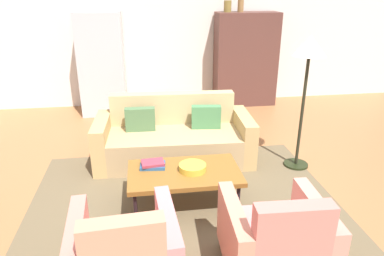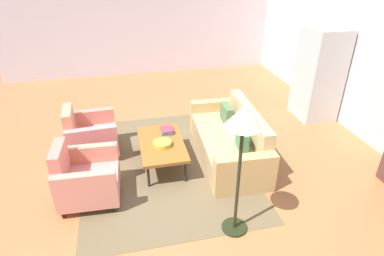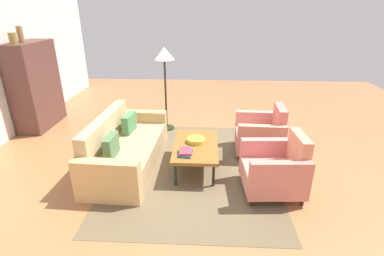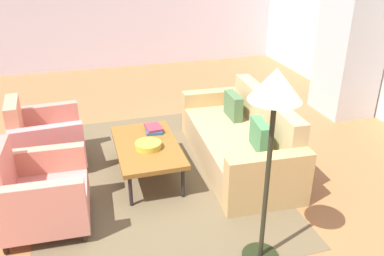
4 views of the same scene
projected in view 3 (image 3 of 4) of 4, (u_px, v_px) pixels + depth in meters
ground_plane at (191, 161)px, 5.00m from camera, size 11.73×11.73×0.00m
area_rug at (193, 167)px, 4.82m from camera, size 3.40×2.60×0.01m
couch at (124, 150)px, 4.77m from camera, size 2.14×1.00×0.86m
coffee_table at (196, 147)px, 4.67m from camera, size 1.20×0.70×0.42m
armchair_left at (277, 170)px, 4.08m from camera, size 0.85×0.85×0.88m
armchair_right at (262, 135)px, 5.18m from camera, size 0.83×0.83×0.88m
fruit_bowl at (196, 140)px, 4.73m from camera, size 0.29×0.29×0.07m
book_stack at (185, 152)px, 4.35m from camera, size 0.29×0.21×0.06m
cabinet at (36, 86)px, 6.16m from camera, size 1.20×0.51×1.80m
vase_tall at (13, 38)px, 5.40m from camera, size 0.14×0.14×0.21m
vase_round at (20, 34)px, 5.61m from camera, size 0.11×0.11×0.31m
floor_lamp at (164, 61)px, 5.76m from camera, size 0.40×0.40×1.72m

